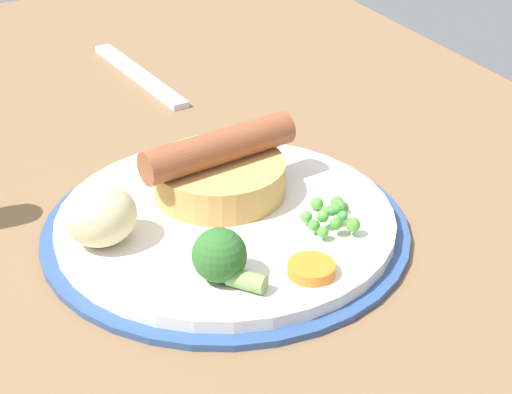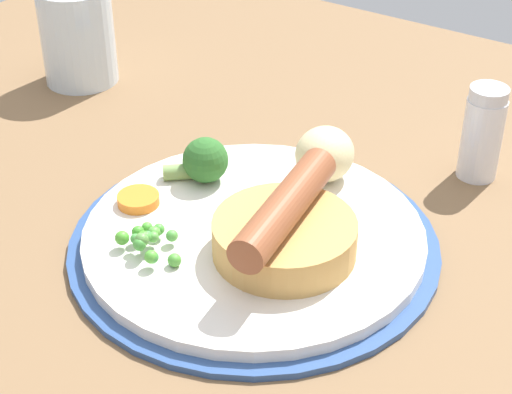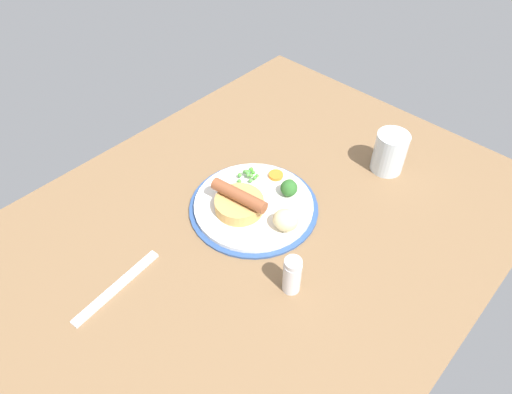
# 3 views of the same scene
# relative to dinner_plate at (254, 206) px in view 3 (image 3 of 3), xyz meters

# --- Properties ---
(dining_table) EXTENTS (1.10, 0.80, 0.03)m
(dining_table) POSITION_rel_dinner_plate_xyz_m (0.05, 0.03, -0.02)
(dining_table) COLOR brown
(dining_table) RESTS_ON ground
(dinner_plate) EXTENTS (0.26, 0.26, 0.01)m
(dinner_plate) POSITION_rel_dinner_plate_xyz_m (0.00, 0.00, 0.00)
(dinner_plate) COLOR #2D4C84
(dinner_plate) RESTS_ON dining_table
(sausage_pudding) EXTENTS (0.10, 0.12, 0.05)m
(sausage_pudding) POSITION_rel_dinner_plate_xyz_m (0.03, -0.01, 0.03)
(sausage_pudding) COLOR tan
(sausage_pudding) RESTS_ON dinner_plate
(pea_pile) EXTENTS (0.05, 0.04, 0.02)m
(pea_pile) POSITION_rel_dinner_plate_xyz_m (-0.04, -0.06, 0.02)
(pea_pile) COLOR green
(pea_pile) RESTS_ON dinner_plate
(broccoli_floret_near) EXTENTS (0.05, 0.04, 0.03)m
(broccoli_floret_near) POSITION_rel_dinner_plate_xyz_m (-0.07, 0.04, 0.02)
(broccoli_floret_near) COLOR #2D6628
(broccoli_floret_near) RESTS_ON dinner_plate
(potato_chunk_2) EXTENTS (0.05, 0.06, 0.04)m
(potato_chunk_2) POSITION_rel_dinner_plate_xyz_m (0.01, 0.09, 0.03)
(potato_chunk_2) COLOR beige
(potato_chunk_2) RESTS_ON dinner_plate
(carrot_slice_3) EXTENTS (0.04, 0.04, 0.01)m
(carrot_slice_3) POSITION_rel_dinner_plate_xyz_m (-0.09, -0.02, 0.01)
(carrot_slice_3) COLOR orange
(carrot_slice_3) RESTS_ON dinner_plate
(fork) EXTENTS (0.18, 0.03, 0.01)m
(fork) POSITION_rel_dinner_plate_xyz_m (0.30, -0.04, -0.00)
(fork) COLOR silver
(fork) RESTS_ON dining_table
(drinking_glass) EXTENTS (0.07, 0.07, 0.09)m
(drinking_glass) POSITION_rel_dinner_plate_xyz_m (-0.28, 0.13, 0.04)
(drinking_glass) COLOR silver
(drinking_glass) RESTS_ON dining_table
(salt_shaker) EXTENTS (0.03, 0.03, 0.08)m
(salt_shaker) POSITION_rel_dinner_plate_xyz_m (0.09, 0.17, 0.03)
(salt_shaker) COLOR silver
(salt_shaker) RESTS_ON dining_table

